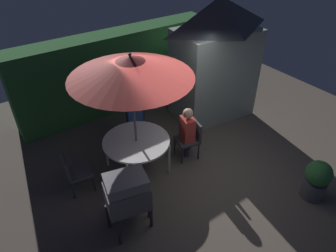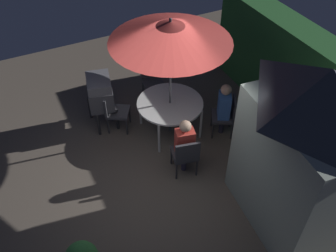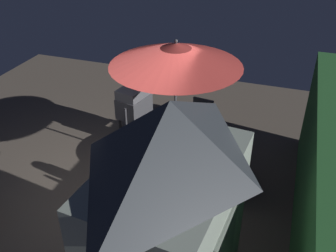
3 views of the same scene
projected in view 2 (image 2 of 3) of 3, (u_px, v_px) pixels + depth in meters
ground_plane at (152, 174)px, 7.25m from camera, size 11.00×11.00×0.00m
hedge_backdrop at (305, 84)px, 7.67m from camera, size 5.50×0.71×2.09m
garden_shed at (304, 153)px, 5.54m from camera, size 2.20×1.52×3.05m
patio_table at (170, 105)px, 7.67m from camera, size 1.37×1.37×0.78m
patio_umbrella at (170, 32)px, 6.54m from camera, size 2.26×2.26×2.65m
bbq_grill at (100, 93)px, 7.77m from camera, size 0.79×0.64×1.20m
chair_near_shed at (186, 154)px, 6.93m from camera, size 0.55×0.55×0.90m
chair_far_side at (227, 114)px, 7.77m from camera, size 0.63×0.63×0.90m
chair_toward_hedge at (152, 78)px, 8.72m from camera, size 0.52×0.52×0.90m
chair_toward_house at (114, 109)px, 7.88m from camera, size 0.63×0.63×0.90m
person_in_red at (185, 141)px, 6.81m from camera, size 0.31×0.38×1.26m
person_in_blue at (224, 104)px, 7.59m from camera, size 0.41×0.37×1.26m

